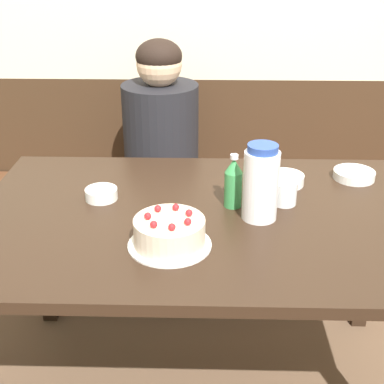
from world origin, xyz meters
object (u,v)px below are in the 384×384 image
glass_water_tall (284,193)px  person_grey_tee (162,177)px  bench_seat (204,229)px  bowl_rice_small (353,175)px  bowl_soup_white (101,194)px  water_pitcher (260,183)px  bowl_side_dish (285,179)px  birthday_cake (169,233)px  soju_bottle (233,182)px

glass_water_tall → person_grey_tee: bearing=124.8°
bench_seat → bowl_rice_small: 0.93m
bench_seat → bowl_soup_white: size_ratio=23.82×
water_pitcher → bowl_side_dish: water_pitcher is taller
birthday_cake → glass_water_tall: size_ratio=2.97×
person_grey_tee → soju_bottle: bearing=23.0°
glass_water_tall → bench_seat: bearing=108.7°
birthday_cake → soju_bottle: bearing=53.5°
birthday_cake → bowl_soup_white: 0.38m
bench_seat → glass_water_tall: (0.25, -0.75, 0.56)m
bowl_side_dish → person_grey_tee: size_ratio=0.11×
bench_seat → person_grey_tee: 0.40m
birthday_cake → person_grey_tee: size_ratio=0.20×
bowl_rice_small → person_grey_tee: size_ratio=0.13×
bowl_soup_white → glass_water_tall: 0.59m
bowl_rice_small → bowl_side_dish: bearing=-167.9°
water_pitcher → soju_bottle: bearing=135.1°
soju_bottle → birthday_cake: bearing=-126.5°
bench_seat → person_grey_tee: (-0.19, -0.11, 0.33)m
glass_water_tall → person_grey_tee: (-0.45, 0.64, -0.23)m
birthday_cake → water_pitcher: water_pitcher is taller
bench_seat → bowl_side_dish: bearing=-65.3°
bench_seat → soju_bottle: bearing=-83.5°
soju_bottle → glass_water_tall: bearing=7.4°
bench_seat → person_grey_tee: size_ratio=2.17×
bench_seat → bowl_soup_white: bowl_soup_white is taller
bowl_rice_small → water_pitcher: bearing=-140.2°
bowl_side_dish → bench_seat: bearing=114.7°
birthday_cake → soju_bottle: size_ratio=1.33×
bench_seat → glass_water_tall: 0.97m
birthday_cake → bowl_rice_small: birthday_cake is taller
bench_seat → bowl_soup_white: 0.97m
bench_seat → bowl_rice_small: bowl_rice_small is taller
soju_bottle → glass_water_tall: (0.17, 0.02, -0.04)m
bowl_soup_white → bowl_side_dish: (0.61, 0.13, -0.00)m
water_pitcher → glass_water_tall: 0.15m
bowl_soup_white → bowl_side_dish: size_ratio=0.82×
bowl_soup_white → bowl_rice_small: (0.86, 0.19, -0.00)m
water_pitcher → bowl_rice_small: 0.48m
bench_seat → soju_bottle: 0.99m
bowl_side_dish → person_grey_tee: bearing=133.7°
bowl_rice_small → bench_seat: bearing=133.8°
water_pitcher → glass_water_tall: bearing=47.9°
bowl_rice_small → bowl_side_dish: 0.26m
bench_seat → birthday_cake: birthday_cake is taller
person_grey_tee → birthday_cake: bearing=6.1°
soju_bottle → person_grey_tee: size_ratio=0.15×
birthday_cake → bowl_side_dish: (0.37, 0.42, -0.02)m
bench_seat → bowl_rice_small: size_ratio=17.27×
birthday_cake → person_grey_tee: bearing=96.1°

